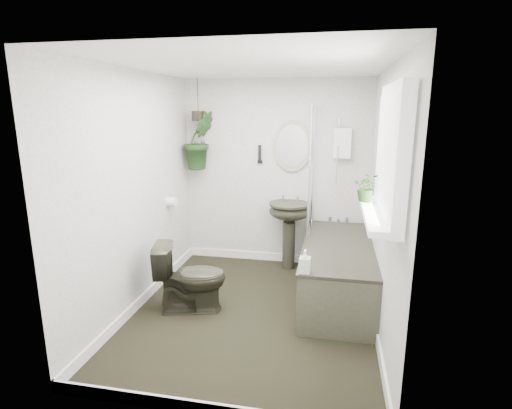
# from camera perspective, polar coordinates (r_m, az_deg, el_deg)

# --- Properties ---
(floor) EXTENTS (2.30, 2.80, 0.02)m
(floor) POSITION_cam_1_polar(r_m,az_deg,el_deg) (4.06, -0.42, -15.21)
(floor) COLOR black
(floor) RESTS_ON ground
(ceiling) EXTENTS (2.30, 2.80, 0.02)m
(ceiling) POSITION_cam_1_polar(r_m,az_deg,el_deg) (3.58, -0.49, 19.43)
(ceiling) COLOR white
(ceiling) RESTS_ON ground
(wall_back) EXTENTS (2.30, 0.02, 2.30)m
(wall_back) POSITION_cam_1_polar(r_m,az_deg,el_deg) (5.01, 2.79, 4.41)
(wall_back) COLOR silver
(wall_back) RESTS_ON ground
(wall_front) EXTENTS (2.30, 0.02, 2.30)m
(wall_front) POSITION_cam_1_polar(r_m,az_deg,el_deg) (2.33, -7.46, -6.39)
(wall_front) COLOR silver
(wall_front) RESTS_ON ground
(wall_left) EXTENTS (0.02, 2.80, 2.30)m
(wall_left) POSITION_cam_1_polar(r_m,az_deg,el_deg) (4.04, -16.81, 1.63)
(wall_left) COLOR silver
(wall_left) RESTS_ON ground
(wall_right) EXTENTS (0.02, 2.80, 2.30)m
(wall_right) POSITION_cam_1_polar(r_m,az_deg,el_deg) (3.60, 17.93, 0.17)
(wall_right) COLOR silver
(wall_right) RESTS_ON ground
(skirting) EXTENTS (2.30, 2.80, 0.10)m
(skirting) POSITION_cam_1_polar(r_m,az_deg,el_deg) (4.03, -0.43, -14.46)
(skirting) COLOR white
(skirting) RESTS_ON floor
(bathtub) EXTENTS (0.72, 1.72, 0.58)m
(bathtub) POSITION_cam_1_polar(r_m,az_deg,el_deg) (4.32, 11.54, -9.27)
(bathtub) COLOR black
(bathtub) RESTS_ON floor
(bath_screen) EXTENTS (0.04, 0.72, 1.40)m
(bath_screen) POSITION_cam_1_polar(r_m,az_deg,el_deg) (4.53, 7.93, 5.00)
(bath_screen) COLOR silver
(bath_screen) RESTS_ON bathtub
(shower_box) EXTENTS (0.20, 0.10, 0.35)m
(shower_box) POSITION_cam_1_polar(r_m,az_deg,el_deg) (4.84, 12.23, 8.58)
(shower_box) COLOR white
(shower_box) RESTS_ON wall_back
(oval_mirror) EXTENTS (0.46, 0.03, 0.62)m
(oval_mirror) POSITION_cam_1_polar(r_m,az_deg,el_deg) (4.90, 5.20, 8.30)
(oval_mirror) COLOR tan
(oval_mirror) RESTS_ON wall_back
(wall_sconce) EXTENTS (0.04, 0.04, 0.22)m
(wall_sconce) POSITION_cam_1_polar(r_m,az_deg,el_deg) (4.96, 0.53, 7.25)
(wall_sconce) COLOR black
(wall_sconce) RESTS_ON wall_back
(toilet_roll_holder) EXTENTS (0.11, 0.11, 0.11)m
(toilet_roll_holder) POSITION_cam_1_polar(r_m,az_deg,el_deg) (4.68, -12.00, 0.36)
(toilet_roll_holder) COLOR white
(toilet_roll_holder) RESTS_ON wall_left
(window_recess) EXTENTS (0.08, 1.00, 0.90)m
(window_recess) POSITION_cam_1_polar(r_m,az_deg,el_deg) (2.83, 18.82, 6.90)
(window_recess) COLOR white
(window_recess) RESTS_ON wall_right
(window_sill) EXTENTS (0.18, 1.00, 0.04)m
(window_sill) POSITION_cam_1_polar(r_m,az_deg,el_deg) (2.89, 16.82, -1.30)
(window_sill) COLOR white
(window_sill) RESTS_ON wall_right
(window_blinds) EXTENTS (0.01, 0.86, 0.76)m
(window_blinds) POSITION_cam_1_polar(r_m,az_deg,el_deg) (2.82, 17.91, 6.96)
(window_blinds) COLOR white
(window_blinds) RESTS_ON wall_right
(toilet) EXTENTS (0.75, 0.54, 0.69)m
(toilet) POSITION_cam_1_polar(r_m,az_deg,el_deg) (4.00, -9.32, -10.20)
(toilet) COLOR black
(toilet) RESTS_ON floor
(pedestal_sink) EXTENTS (0.50, 0.42, 0.84)m
(pedestal_sink) POSITION_cam_1_polar(r_m,az_deg,el_deg) (4.94, 4.71, -4.47)
(pedestal_sink) COLOR black
(pedestal_sink) RESTS_ON floor
(sill_plant) EXTENTS (0.22, 0.20, 0.22)m
(sill_plant) POSITION_cam_1_polar(r_m,az_deg,el_deg) (3.15, 15.58, 2.41)
(sill_plant) COLOR black
(sill_plant) RESTS_ON window_sill
(hanging_plant) EXTENTS (0.50, 0.49, 0.71)m
(hanging_plant) POSITION_cam_1_polar(r_m,az_deg,el_deg) (5.03, -8.12, 9.04)
(hanging_plant) COLOR black
(hanging_plant) RESTS_ON ceiling
(soap_bottle) EXTENTS (0.10, 0.10, 0.20)m
(soap_bottle) POSITION_cam_1_polar(r_m,az_deg,el_deg) (3.44, 7.00, -8.05)
(soap_bottle) COLOR black
(soap_bottle) RESTS_ON bathtub
(hanging_pot) EXTENTS (0.16, 0.16, 0.12)m
(hanging_pot) POSITION_cam_1_polar(r_m,az_deg,el_deg) (5.02, -8.23, 12.40)
(hanging_pot) COLOR black
(hanging_pot) RESTS_ON ceiling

